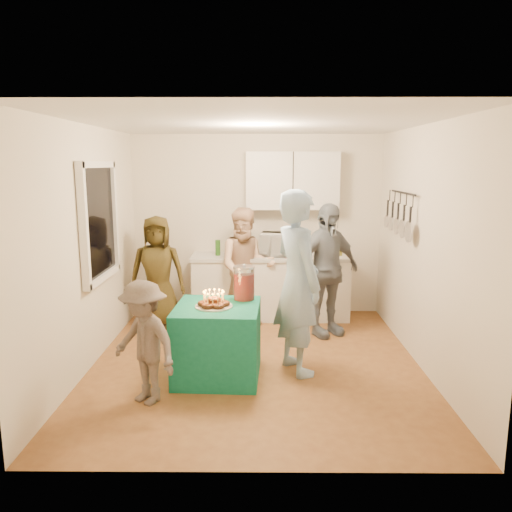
{
  "coord_description": "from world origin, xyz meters",
  "views": [
    {
      "loc": [
        0.04,
        -5.25,
        2.19
      ],
      "look_at": [
        0.0,
        0.35,
        1.15
      ],
      "focal_mm": 35.0,
      "sensor_mm": 36.0,
      "label": 1
    }
  ],
  "objects_px": {
    "microwave": "(281,244)",
    "man_birthday": "(297,282)",
    "counter": "(271,288)",
    "woman_back_center": "(246,267)",
    "child_near_left": "(144,342)",
    "woman_back_left": "(158,272)",
    "punch_jar": "(244,284)",
    "party_table": "(218,341)",
    "woman_back_right": "(326,270)"
  },
  "relations": [
    {
      "from": "punch_jar",
      "to": "woman_back_left",
      "type": "relative_size",
      "value": 0.22
    },
    {
      "from": "counter",
      "to": "child_near_left",
      "type": "height_order",
      "value": "child_near_left"
    },
    {
      "from": "man_birthday",
      "to": "child_near_left",
      "type": "bearing_deg",
      "value": 92.59
    },
    {
      "from": "party_table",
      "to": "man_birthday",
      "type": "bearing_deg",
      "value": 11.06
    },
    {
      "from": "microwave",
      "to": "woman_back_left",
      "type": "xyz_separation_m",
      "value": [
        -1.68,
        -0.42,
        -0.31
      ]
    },
    {
      "from": "party_table",
      "to": "child_near_left",
      "type": "height_order",
      "value": "child_near_left"
    },
    {
      "from": "party_table",
      "to": "punch_jar",
      "type": "height_order",
      "value": "punch_jar"
    },
    {
      "from": "party_table",
      "to": "man_birthday",
      "type": "height_order",
      "value": "man_birthday"
    },
    {
      "from": "party_table",
      "to": "microwave",
      "type": "bearing_deg",
      "value": 70.24
    },
    {
      "from": "microwave",
      "to": "woman_back_center",
      "type": "height_order",
      "value": "woman_back_center"
    },
    {
      "from": "counter",
      "to": "woman_back_center",
      "type": "distance_m",
      "value": 0.61
    },
    {
      "from": "microwave",
      "to": "counter",
      "type": "bearing_deg",
      "value": -171.63
    },
    {
      "from": "woman_back_right",
      "to": "child_near_left",
      "type": "height_order",
      "value": "woman_back_right"
    },
    {
      "from": "woman_back_center",
      "to": "child_near_left",
      "type": "height_order",
      "value": "woman_back_center"
    },
    {
      "from": "man_birthday",
      "to": "child_near_left",
      "type": "relative_size",
      "value": 1.67
    },
    {
      "from": "party_table",
      "to": "punch_jar",
      "type": "xyz_separation_m",
      "value": [
        0.27,
        0.26,
        0.55
      ]
    },
    {
      "from": "microwave",
      "to": "punch_jar",
      "type": "relative_size",
      "value": 1.68
    },
    {
      "from": "counter",
      "to": "punch_jar",
      "type": "bearing_deg",
      "value": -100.29
    },
    {
      "from": "counter",
      "to": "woman_back_right",
      "type": "relative_size",
      "value": 1.29
    },
    {
      "from": "party_table",
      "to": "punch_jar",
      "type": "bearing_deg",
      "value": 44.18
    },
    {
      "from": "microwave",
      "to": "woman_back_left",
      "type": "relative_size",
      "value": 0.38
    },
    {
      "from": "woman_back_left",
      "to": "child_near_left",
      "type": "relative_size",
      "value": 1.3
    },
    {
      "from": "woman_back_left",
      "to": "microwave",
      "type": "bearing_deg",
      "value": 10.64
    },
    {
      "from": "man_birthday",
      "to": "woman_back_right",
      "type": "height_order",
      "value": "man_birthday"
    },
    {
      "from": "punch_jar",
      "to": "man_birthday",
      "type": "bearing_deg",
      "value": -9.82
    },
    {
      "from": "party_table",
      "to": "child_near_left",
      "type": "bearing_deg",
      "value": -137.34
    },
    {
      "from": "counter",
      "to": "child_near_left",
      "type": "xyz_separation_m",
      "value": [
        -1.21,
        -2.62,
        0.15
      ]
    },
    {
      "from": "punch_jar",
      "to": "man_birthday",
      "type": "relative_size",
      "value": 0.18
    },
    {
      "from": "microwave",
      "to": "woman_back_center",
      "type": "distance_m",
      "value": 0.64
    },
    {
      "from": "counter",
      "to": "woman_back_left",
      "type": "bearing_deg",
      "value": -164.83
    },
    {
      "from": "counter",
      "to": "woman_back_right",
      "type": "distance_m",
      "value": 1.09
    },
    {
      "from": "man_birthday",
      "to": "punch_jar",
      "type": "bearing_deg",
      "value": 55.9
    },
    {
      "from": "microwave",
      "to": "man_birthday",
      "type": "relative_size",
      "value": 0.29
    },
    {
      "from": "party_table",
      "to": "woman_back_center",
      "type": "xyz_separation_m",
      "value": [
        0.25,
        1.71,
        0.43
      ]
    },
    {
      "from": "counter",
      "to": "woman_back_right",
      "type": "bearing_deg",
      "value": -47.27
    },
    {
      "from": "counter",
      "to": "woman_back_left",
      "type": "distance_m",
      "value": 1.62
    },
    {
      "from": "woman_back_center",
      "to": "woman_back_right",
      "type": "distance_m",
      "value": 1.1
    },
    {
      "from": "man_birthday",
      "to": "woman_back_left",
      "type": "height_order",
      "value": "man_birthday"
    },
    {
      "from": "woman_back_center",
      "to": "child_near_left",
      "type": "xyz_separation_m",
      "value": [
        -0.87,
        -2.28,
        -0.23
      ]
    },
    {
      "from": "microwave",
      "to": "woman_back_right",
      "type": "bearing_deg",
      "value": -45.51
    },
    {
      "from": "counter",
      "to": "man_birthday",
      "type": "bearing_deg",
      "value": -82.81
    },
    {
      "from": "punch_jar",
      "to": "woman_back_left",
      "type": "xyz_separation_m",
      "value": [
        -1.21,
        1.37,
        -0.17
      ]
    },
    {
      "from": "punch_jar",
      "to": "woman_back_right",
      "type": "distance_m",
      "value": 1.46
    },
    {
      "from": "microwave",
      "to": "woman_back_center",
      "type": "xyz_separation_m",
      "value": [
        -0.48,
        -0.34,
        -0.26
      ]
    },
    {
      "from": "man_birthday",
      "to": "woman_back_left",
      "type": "xyz_separation_m",
      "value": [
        -1.77,
        1.47,
        -0.21
      ]
    },
    {
      "from": "microwave",
      "to": "woman_back_center",
      "type": "relative_size",
      "value": 0.35
    },
    {
      "from": "counter",
      "to": "microwave",
      "type": "height_order",
      "value": "microwave"
    },
    {
      "from": "woman_back_right",
      "to": "party_table",
      "type": "bearing_deg",
      "value": -164.27
    },
    {
      "from": "counter",
      "to": "child_near_left",
      "type": "distance_m",
      "value": 2.89
    },
    {
      "from": "microwave",
      "to": "party_table",
      "type": "relative_size",
      "value": 0.67
    }
  ]
}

